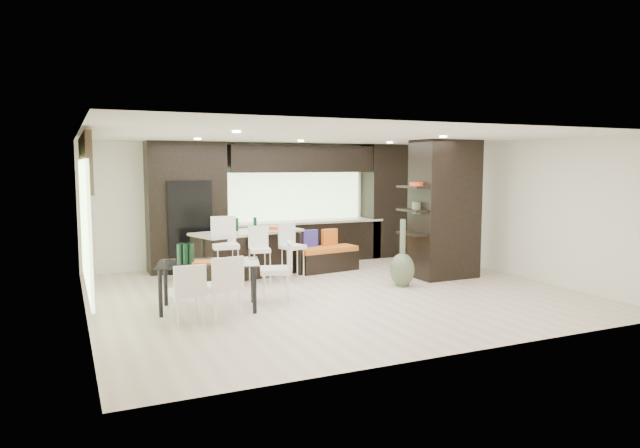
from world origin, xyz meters
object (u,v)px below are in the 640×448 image
chair_near (221,291)px  stool_left (226,258)px  kitchen_island (248,253)px  chair_far (187,297)px  stool_right (293,257)px  stool_mid (260,260)px  bench (327,259)px  chair_end (276,275)px  floor_vase (403,253)px  dining_table (209,286)px

chair_near → stool_left: bearing=61.4°
kitchen_island → chair_far: size_ratio=2.68×
stool_right → stool_mid: bearing=162.0°
stool_mid → bench: (1.66, 0.57, -0.18)m
chair_end → chair_near: bearing=141.6°
kitchen_island → chair_end: bearing=-113.1°
kitchen_island → stool_left: bearing=-147.0°
bench → chair_end: bearing=-140.1°
bench → chair_near: 4.17m
stool_mid → chair_far: stool_mid is taller
floor_vase → dining_table: (-3.62, -0.20, -0.25)m
stool_mid → stool_left: bearing=-166.4°
kitchen_island → stool_mid: 0.76m
stool_right → chair_end: (-0.92, -1.57, 0.01)m
stool_right → chair_far: size_ratio=1.10×
stool_left → floor_vase: (2.95, -1.34, 0.10)m
stool_left → chair_end: size_ratio=1.13×
kitchen_island → stool_left: 1.04m
chair_far → chair_end: size_ratio=0.89×
dining_table → chair_end: (1.09, -0.00, 0.09)m
stool_mid → stool_right: 0.67m
chair_near → chair_end: bearing=22.3°
floor_vase → chair_end: bearing=-175.6°
kitchen_island → bench: (1.66, -0.19, -0.20)m
dining_table → chair_near: bearing=-74.7°
chair_near → chair_end: chair_end is taller
stool_mid → chair_near: chair_near is taller
chair_near → chair_far: size_ratio=1.09×
stool_left → floor_vase: bearing=-18.4°
stool_left → dining_table: (-0.67, -1.54, -0.15)m
bench → chair_end: size_ratio=1.45×
dining_table → kitchen_island: bearing=75.4°
stool_left → dining_table: stool_left is taller
stool_mid → chair_end: bearing=-88.6°
kitchen_island → floor_vase: floor_vase is taller
stool_left → bench: bearing=20.7°
stool_mid → chair_near: (-1.34, -2.32, 0.01)m
bench → dining_table: (-3.00, -2.14, 0.11)m
chair_far → dining_table: bearing=54.7°
stool_mid → stool_right: stool_right is taller
stool_mid → dining_table: 2.07m
dining_table → stool_mid: bearing=64.9°
kitchen_island → chair_end: chair_end is taller
stool_right → stool_left: bearing=163.9°
kitchen_island → dining_table: bearing=-136.9°
stool_right → dining_table: size_ratio=0.58×
chair_end → stool_right: bearing=-13.2°
bench → stool_right: bearing=-158.3°
floor_vase → chair_far: size_ratio=1.53×
chair_near → chair_far: chair_near is taller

